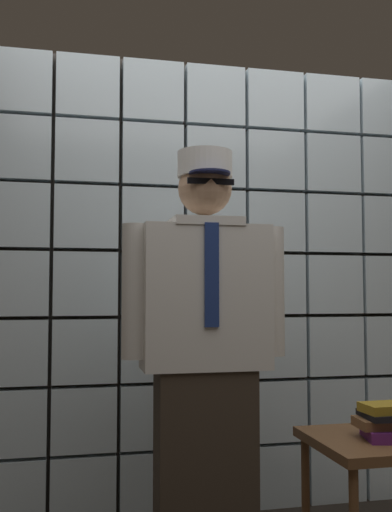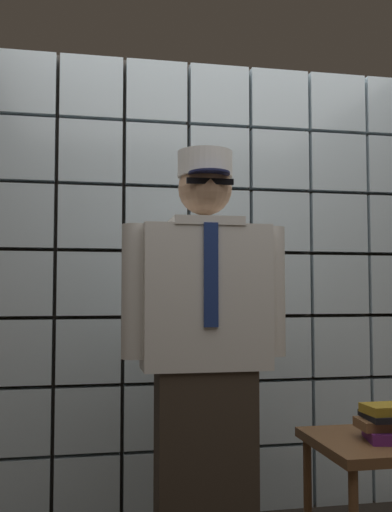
# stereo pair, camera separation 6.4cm
# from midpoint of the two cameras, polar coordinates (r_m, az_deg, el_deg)

# --- Properties ---
(glass_block_wall) EXTENTS (2.36, 0.10, 2.36)m
(glass_block_wall) POSITION_cam_midpoint_polar(r_m,az_deg,el_deg) (3.07, 2.80, -2.77)
(glass_block_wall) COLOR silver
(glass_block_wall) RESTS_ON ground
(standing_person) EXTENTS (0.67, 0.28, 1.69)m
(standing_person) POSITION_cam_midpoint_polar(r_m,az_deg,el_deg) (2.36, 1.69, -9.31)
(standing_person) COLOR #382D23
(standing_person) RESTS_ON ground
(side_table) EXTENTS (0.52, 0.52, 0.53)m
(side_table) POSITION_cam_midpoint_polar(r_m,az_deg,el_deg) (2.60, 18.18, -18.10)
(side_table) COLOR brown
(side_table) RESTS_ON ground
(book_stack) EXTENTS (0.26, 0.23, 0.14)m
(book_stack) POSITION_cam_midpoint_polar(r_m,az_deg,el_deg) (2.55, 19.21, -15.20)
(book_stack) COLOR #591E66
(book_stack) RESTS_ON side_table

